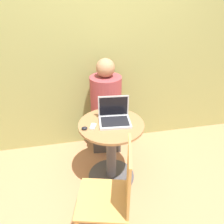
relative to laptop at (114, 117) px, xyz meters
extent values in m
plane|color=tan|center=(-0.04, -0.04, -0.76)|extent=(12.00, 12.00, 0.00)
cube|color=#939956|center=(-0.04, 0.72, 0.54)|extent=(7.00, 0.05, 2.60)
cylinder|color=#4C4C51|center=(-0.04, -0.04, -0.75)|extent=(0.51, 0.51, 0.02)
cylinder|color=#4C4C51|center=(-0.04, -0.04, -0.41)|extent=(0.11, 0.11, 0.67)
cylinder|color=olive|center=(-0.04, -0.04, -0.06)|extent=(0.65, 0.65, 0.02)
cube|color=#B7B7BC|center=(0.00, -0.04, -0.04)|extent=(0.33, 0.26, 0.02)
cube|color=black|center=(0.00, -0.04, -0.03)|extent=(0.29, 0.21, 0.00)
cube|color=#B7B7BC|center=(0.01, 0.08, 0.08)|extent=(0.31, 0.04, 0.22)
cube|color=black|center=(0.01, 0.07, 0.08)|extent=(0.28, 0.03, 0.19)
cube|color=silver|center=(-0.22, -0.07, -0.04)|extent=(0.08, 0.10, 0.02)
ellipsoid|color=black|center=(-0.31, -0.09, -0.04)|extent=(0.06, 0.04, 0.03)
cylinder|color=tan|center=(-0.36, -0.45, -0.55)|extent=(0.04, 0.04, 0.42)
cylinder|color=tan|center=(-0.01, -0.54, -0.55)|extent=(0.04, 0.04, 0.42)
cube|color=tan|center=(-0.23, -0.67, -0.34)|extent=(0.49, 0.49, 0.02)
cube|color=tan|center=(-0.05, -0.72, -0.08)|extent=(0.11, 0.36, 0.50)
cube|color=#4C4742|center=(0.02, 0.63, -0.53)|extent=(0.41, 0.55, 0.46)
cylinder|color=#993D42|center=(0.00, 0.50, -0.03)|extent=(0.37, 0.37, 0.53)
sphere|color=#A87A56|center=(0.00, 0.50, 0.34)|extent=(0.21, 0.21, 0.21)
camera|label=1|loc=(-0.39, -1.81, 1.10)|focal=35.00mm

